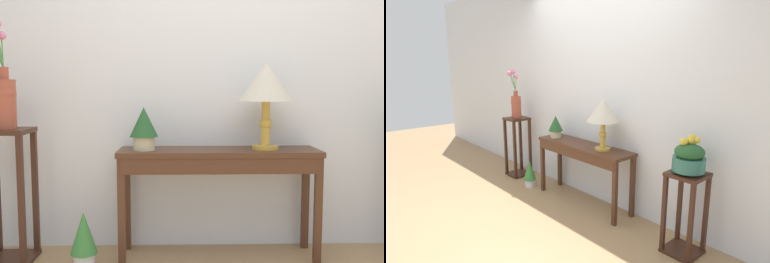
% 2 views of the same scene
% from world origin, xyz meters
% --- Properties ---
extents(ground_plane, '(12.00, 12.00, 0.01)m').
position_xyz_m(ground_plane, '(0.00, 0.00, -0.00)').
color(ground_plane, '#9E7A51').
extents(back_wall_with_art, '(9.00, 0.10, 2.80)m').
position_xyz_m(back_wall_with_art, '(0.00, 1.34, 1.40)').
color(back_wall_with_art, silver).
rests_on(back_wall_with_art, ground).
extents(console_table, '(1.31, 0.35, 0.73)m').
position_xyz_m(console_table, '(-0.05, 1.05, 0.62)').
color(console_table, '#472819').
rests_on(console_table, ground).
extents(table_lamp, '(0.36, 0.36, 0.56)m').
position_xyz_m(table_lamp, '(0.26, 1.07, 1.15)').
color(table_lamp, gold).
rests_on(table_lamp, console_table).
extents(potted_plant_on_console, '(0.18, 0.18, 0.28)m').
position_xyz_m(potted_plant_on_console, '(-0.53, 1.05, 0.88)').
color(potted_plant_on_console, beige).
rests_on(potted_plant_on_console, console_table).
extents(pedestal_stand_left, '(0.30, 0.30, 0.87)m').
position_xyz_m(pedestal_stand_left, '(-1.40, 1.02, 0.44)').
color(pedestal_stand_left, '#381E14').
rests_on(pedestal_stand_left, ground).
extents(flower_vase_tall_left, '(0.20, 0.18, 0.68)m').
position_xyz_m(flower_vase_tall_left, '(-1.41, 1.01, 1.10)').
color(flower_vase_tall_left, '#9E4733').
rests_on(flower_vase_tall_left, pedestal_stand_left).
extents(pedestal_stand_right, '(0.30, 0.30, 0.75)m').
position_xyz_m(pedestal_stand_right, '(1.31, 1.02, 0.38)').
color(pedestal_stand_right, '#381E14').
rests_on(pedestal_stand_right, ground).
extents(planter_bowl_wide_right, '(0.27, 0.27, 0.33)m').
position_xyz_m(planter_bowl_wide_right, '(1.31, 1.03, 0.89)').
color(planter_bowl_wide_right, '#2D665B').
rests_on(planter_bowl_wide_right, pedestal_stand_right).
extents(potted_plant_floor, '(0.17, 0.17, 0.37)m').
position_xyz_m(potted_plant_floor, '(-0.90, 0.88, 0.20)').
color(potted_plant_floor, silver).
rests_on(potted_plant_floor, ground).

